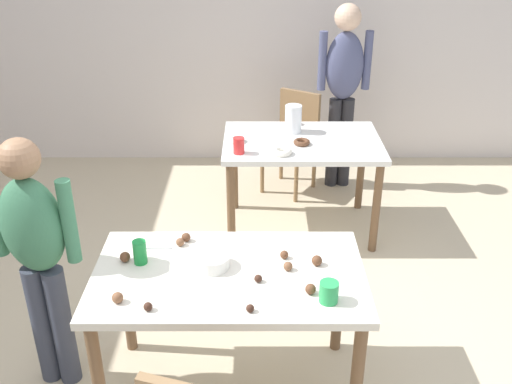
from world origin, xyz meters
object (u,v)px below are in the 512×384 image
object	(u,v)px
chair_far_table	(295,135)
mixing_bowl	(213,261)
dining_table_far	(303,152)
pitcher_far	(294,119)
soda_can	(141,252)
person_girl_near	(38,248)
person_adult_far	(345,81)
dining_table_near	(230,289)

from	to	relation	value
chair_far_table	mixing_bowl	distance (m)	2.49
mixing_bowl	dining_table_far	bearing A→B (deg)	71.58
chair_far_table	pitcher_far	bearing A→B (deg)	-94.52
chair_far_table	soda_can	distance (m)	2.56
person_girl_near	soda_can	world-z (taller)	person_girl_near
person_girl_near	pitcher_far	xyz separation A→B (m)	(1.35, 1.79, 0.02)
person_adult_far	mixing_bowl	bearing A→B (deg)	-111.21
dining_table_near	chair_far_table	xyz separation A→B (m)	(0.46, 2.46, -0.16)
dining_table_far	chair_far_table	size ratio (longest dim) A/B	1.34
person_girl_near	person_adult_far	distance (m)	3.03
dining_table_near	mixing_bowl	world-z (taller)	mixing_bowl
chair_far_table	person_girl_near	xyz separation A→B (m)	(-1.39, -2.37, 0.34)
person_girl_near	dining_table_far	bearing A→B (deg)	49.15
person_girl_near	mixing_bowl	xyz separation A→B (m)	(0.85, -0.04, -0.05)
dining_table_far	chair_far_table	bearing A→B (deg)	91.09
pitcher_far	dining_table_far	bearing A→B (deg)	-70.10
person_adult_far	soda_can	size ratio (longest dim) A/B	13.17
chair_far_table	pitcher_far	distance (m)	0.68
dining_table_near	pitcher_far	xyz separation A→B (m)	(0.41, 1.88, 0.20)
chair_far_table	mixing_bowl	world-z (taller)	chair_far_table
dining_table_near	person_girl_near	size ratio (longest dim) A/B	0.93
dining_table_far	person_adult_far	bearing A→B (deg)	63.26
dining_table_near	soda_can	world-z (taller)	soda_can
mixing_bowl	person_adult_far	bearing A→B (deg)	68.79
dining_table_near	person_adult_far	size ratio (longest dim) A/B	0.81
person_adult_far	dining_table_far	bearing A→B (deg)	-116.74
dining_table_near	pitcher_far	world-z (taller)	pitcher_far
chair_far_table	person_adult_far	xyz separation A→B (m)	(0.41, 0.05, 0.48)
dining_table_far	person_adult_far	world-z (taller)	person_adult_far
person_girl_near	person_adult_far	bearing A→B (deg)	53.26
person_adult_far	pitcher_far	xyz separation A→B (m)	(-0.46, -0.63, -0.12)
dining_table_far	person_girl_near	bearing A→B (deg)	-130.85
dining_table_near	dining_table_far	bearing A→B (deg)	74.51
chair_far_table	person_adult_far	distance (m)	0.63
dining_table_near	person_girl_near	bearing A→B (deg)	174.91
person_adult_far	mixing_bowl	world-z (taller)	person_adult_far
dining_table_near	soda_can	size ratio (longest dim) A/B	10.72
dining_table_far	chair_far_table	xyz separation A→B (m)	(-0.01, 0.74, -0.15)
mixing_bowl	pitcher_far	xyz separation A→B (m)	(0.50, 1.83, 0.07)
dining_table_near	chair_far_table	distance (m)	2.50
chair_far_table	dining_table_near	bearing A→B (deg)	-100.62
soda_can	dining_table_far	bearing A→B (deg)	60.83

